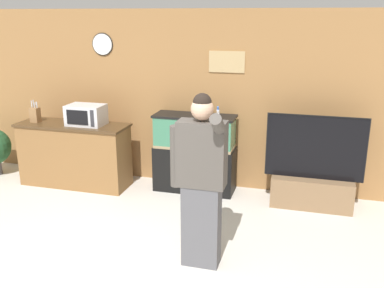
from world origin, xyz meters
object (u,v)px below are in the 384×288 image
Objects in this scene: aquarium_on_stand at (195,153)px; tv_on_stand at (312,181)px; counter_island at (75,154)px; microwave at (86,115)px; knife_block at (35,115)px; person_standing at (201,180)px.

tv_on_stand is (1.68, -0.13, -0.20)m from aquarium_on_stand.
counter_island is 0.67m from microwave.
person_standing is at bearing -28.00° from knife_block.
person_standing reaches higher than microwave.
knife_block is 0.18× the size of person_standing.
counter_island is 1.83m from aquarium_on_stand.
aquarium_on_stand is at bearing 175.43° from tv_on_stand.
tv_on_stand is at bearing 57.72° from person_standing.
microwave is at bearing 3.61° from knife_block.
aquarium_on_stand is 1.70m from tv_on_stand.
counter_island is at bearing -171.56° from aquarium_on_stand.
aquarium_on_stand is at bearing 9.28° from microwave.
microwave is 0.83m from knife_block.
tv_on_stand reaches higher than counter_island.
person_standing is (0.57, -1.89, 0.37)m from aquarium_on_stand.
knife_block is 4.15m from tv_on_stand.
person_standing is (2.97, -1.58, -0.13)m from knife_block.
counter_island is 1.43× the size of aquarium_on_stand.
microwave is at bearing 142.75° from person_standing.
tv_on_stand is at bearing -4.57° from aquarium_on_stand.
microwave is at bearing 2.69° from counter_island.
person_standing is at bearing -37.25° from microwave.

